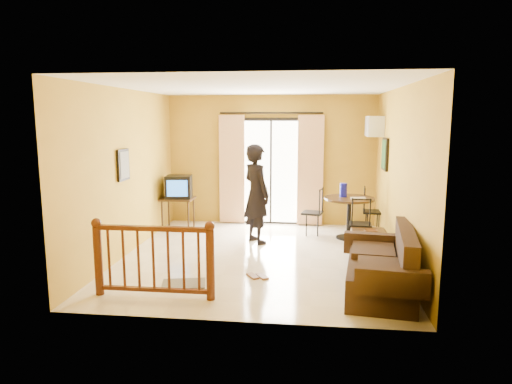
# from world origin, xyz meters

# --- Properties ---
(ground) EXTENTS (5.00, 5.00, 0.00)m
(ground) POSITION_xyz_m (0.00, 0.00, 0.00)
(ground) COLOR beige
(ground) RESTS_ON ground
(room_shell) EXTENTS (5.00, 5.00, 5.00)m
(room_shell) POSITION_xyz_m (0.00, 0.00, 1.70)
(room_shell) COLOR white
(room_shell) RESTS_ON ground
(balcony_door) EXTENTS (2.25, 0.14, 2.46)m
(balcony_door) POSITION_xyz_m (0.00, 2.43, 1.19)
(balcony_door) COLOR black
(balcony_door) RESTS_ON ground
(tv_table) EXTENTS (0.66, 0.55, 0.66)m
(tv_table) POSITION_xyz_m (-1.90, 1.77, 0.58)
(tv_table) COLOR black
(tv_table) RESTS_ON ground
(television) EXTENTS (0.58, 0.54, 0.47)m
(television) POSITION_xyz_m (-1.87, 1.77, 0.90)
(television) COLOR black
(television) RESTS_ON tv_table
(picture_left) EXTENTS (0.05, 0.42, 0.52)m
(picture_left) POSITION_xyz_m (-2.22, -0.20, 1.55)
(picture_left) COLOR black
(picture_left) RESTS_ON room_shell
(dining_table) EXTENTS (0.97, 0.97, 0.80)m
(dining_table) POSITION_xyz_m (1.61, 1.38, 0.64)
(dining_table) COLOR black
(dining_table) RESTS_ON ground
(water_jug) EXTENTS (0.14, 0.14, 0.27)m
(water_jug) POSITION_xyz_m (1.49, 1.47, 0.94)
(water_jug) COLOR #1213AC
(water_jug) RESTS_ON dining_table
(serving_tray) EXTENTS (0.28, 0.18, 0.02)m
(serving_tray) POSITION_xyz_m (1.76, 1.28, 0.81)
(serving_tray) COLOR beige
(serving_tray) RESTS_ON dining_table
(dining_chairs) EXTENTS (1.66, 1.59, 0.95)m
(dining_chairs) POSITION_xyz_m (1.59, 1.35, 0.00)
(dining_chairs) COLOR black
(dining_chairs) RESTS_ON ground
(air_conditioner) EXTENTS (0.31, 0.60, 0.40)m
(air_conditioner) POSITION_xyz_m (2.09, 1.95, 2.15)
(air_conditioner) COLOR white
(air_conditioner) RESTS_ON room_shell
(botanical_print) EXTENTS (0.05, 0.50, 0.60)m
(botanical_print) POSITION_xyz_m (2.22, 1.30, 1.65)
(botanical_print) COLOR black
(botanical_print) RESTS_ON room_shell
(coffee_table) EXTENTS (0.56, 1.00, 0.44)m
(coffee_table) POSITION_xyz_m (1.85, 0.01, 0.30)
(coffee_table) COLOR black
(coffee_table) RESTS_ON ground
(bowl) EXTENTS (0.24, 0.24, 0.07)m
(bowl) POSITION_xyz_m (1.85, 0.04, 0.48)
(bowl) COLOR brown
(bowl) RESTS_ON coffee_table
(sofa) EXTENTS (1.05, 1.92, 0.87)m
(sofa) POSITION_xyz_m (1.86, -1.38, 0.33)
(sofa) COLOR black
(sofa) RESTS_ON ground
(standing_person) EXTENTS (0.77, 0.80, 1.84)m
(standing_person) POSITION_xyz_m (-0.14, 0.91, 0.92)
(standing_person) COLOR black
(standing_person) RESTS_ON ground
(stair_balustrade) EXTENTS (1.63, 0.13, 1.04)m
(stair_balustrade) POSITION_xyz_m (-1.15, -1.90, 0.56)
(stair_balustrade) COLOR #471E0F
(stair_balustrade) RESTS_ON ground
(doormat) EXTENTS (0.67, 0.52, 0.02)m
(doormat) POSITION_xyz_m (-0.90, -1.42, 0.01)
(doormat) COLOR #5D584B
(doormat) RESTS_ON ground
(sandals) EXTENTS (0.36, 0.26, 0.03)m
(sandals) POSITION_xyz_m (0.10, -1.00, 0.01)
(sandals) COLOR brown
(sandals) RESTS_ON ground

